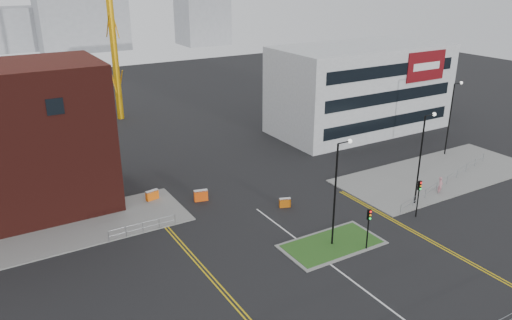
% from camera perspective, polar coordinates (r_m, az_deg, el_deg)
% --- Properties ---
extents(ground, '(200.00, 200.00, 0.00)m').
position_cam_1_polar(ground, '(37.01, 14.23, -15.60)').
color(ground, black).
rests_on(ground, ground).
extents(pavement_left, '(28.00, 8.00, 0.12)m').
position_cam_1_polar(pavement_left, '(47.46, -24.77, -8.25)').
color(pavement_left, slate).
rests_on(pavement_left, ground).
extents(pavement_right, '(24.00, 10.00, 0.12)m').
position_cam_1_polar(pavement_right, '(59.94, 20.02, -1.54)').
color(pavement_right, slate).
rests_on(pavement_right, ground).
extents(island_kerb, '(8.60, 4.60, 0.08)m').
position_cam_1_polar(island_kerb, '(43.00, 8.67, -9.51)').
color(island_kerb, slate).
rests_on(island_kerb, ground).
extents(grass_island, '(8.00, 4.00, 0.12)m').
position_cam_1_polar(grass_island, '(42.99, 8.67, -9.49)').
color(grass_island, '#1E4818').
rests_on(grass_island, ground).
extents(office_block, '(25.00, 12.20, 12.00)m').
position_cam_1_polar(office_block, '(72.77, 11.82, 8.04)').
color(office_block, '#B4B6B9').
rests_on(office_block, ground).
extents(streetlamp_island, '(1.46, 0.36, 9.18)m').
position_cam_1_polar(streetlamp_island, '(40.70, 9.31, -2.88)').
color(streetlamp_island, black).
rests_on(streetlamp_island, ground).
extents(streetlamp_right_near, '(1.46, 0.36, 9.18)m').
position_cam_1_polar(streetlamp_right_near, '(50.05, 18.49, 0.86)').
color(streetlamp_right_near, black).
rests_on(streetlamp_right_near, ground).
extents(streetlamp_right_far, '(1.46, 0.36, 9.18)m').
position_cam_1_polar(streetlamp_right_far, '(65.34, 21.45, 5.05)').
color(streetlamp_right_far, black).
rests_on(streetlamp_right_far, ground).
extents(traffic_light_island, '(0.28, 0.33, 3.65)m').
position_cam_1_polar(traffic_light_island, '(41.68, 12.76, -6.88)').
color(traffic_light_island, black).
rests_on(traffic_light_island, ground).
extents(traffic_light_right, '(0.28, 0.33, 3.65)m').
position_cam_1_polar(traffic_light_right, '(48.27, 18.13, -3.48)').
color(traffic_light_right, black).
rests_on(traffic_light_right, ground).
extents(railing_left, '(6.05, 0.05, 1.10)m').
position_cam_1_polar(railing_left, '(44.97, -12.82, -7.35)').
color(railing_left, gray).
rests_on(railing_left, ground).
extents(railing_right, '(19.05, 5.05, 1.10)m').
position_cam_1_polar(railing_right, '(57.15, 21.03, -1.98)').
color(railing_right, gray).
rests_on(railing_right, ground).
extents(centre_line, '(0.15, 30.00, 0.01)m').
position_cam_1_polar(centre_line, '(38.14, 12.08, -14.17)').
color(centre_line, silver).
rests_on(centre_line, ground).
extents(yellow_left_a, '(0.12, 24.00, 0.01)m').
position_cam_1_polar(yellow_left_a, '(39.44, -6.09, -12.49)').
color(yellow_left_a, gold).
rests_on(yellow_left_a, ground).
extents(yellow_left_b, '(0.12, 24.00, 0.01)m').
position_cam_1_polar(yellow_left_b, '(39.54, -5.69, -12.37)').
color(yellow_left_b, gold).
rests_on(yellow_left_b, ground).
extents(yellow_right_a, '(0.12, 20.00, 0.01)m').
position_cam_1_polar(yellow_right_a, '(46.49, 17.51, -7.89)').
color(yellow_right_a, gold).
rests_on(yellow_right_a, ground).
extents(yellow_right_b, '(0.12, 20.00, 0.01)m').
position_cam_1_polar(yellow_right_b, '(46.70, 17.76, -7.79)').
color(yellow_right_b, gold).
rests_on(yellow_right_b, ground).
extents(skyline_b, '(24.00, 12.00, 16.00)m').
position_cam_1_polar(skyline_b, '(154.25, -19.23, 14.68)').
color(skyline_b, gray).
rests_on(skyline_b, ground).
extents(skyline_d, '(30.00, 12.00, 12.00)m').
position_cam_1_polar(skyline_d, '(161.61, -26.31, 13.24)').
color(skyline_d, gray).
rests_on(skyline_d, ground).
extents(pedestrian, '(0.78, 0.64, 1.85)m').
position_cam_1_polar(pedestrian, '(54.68, 20.32, -2.74)').
color(pedestrian, '#BE7B85').
rests_on(pedestrian, ground).
extents(barrier_left, '(1.36, 0.68, 1.10)m').
position_cam_1_polar(barrier_left, '(50.99, -11.78, -3.95)').
color(barrier_left, orange).
rests_on(barrier_left, ground).
extents(barrier_mid, '(1.43, 0.75, 1.14)m').
position_cam_1_polar(barrier_mid, '(50.18, -6.32, -4.00)').
color(barrier_mid, '#F14F0D').
rests_on(barrier_mid, ground).
extents(barrier_right, '(1.15, 0.71, 0.92)m').
position_cam_1_polar(barrier_right, '(48.73, 3.33, -4.85)').
color(barrier_right, '#C4590A').
rests_on(barrier_right, ground).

